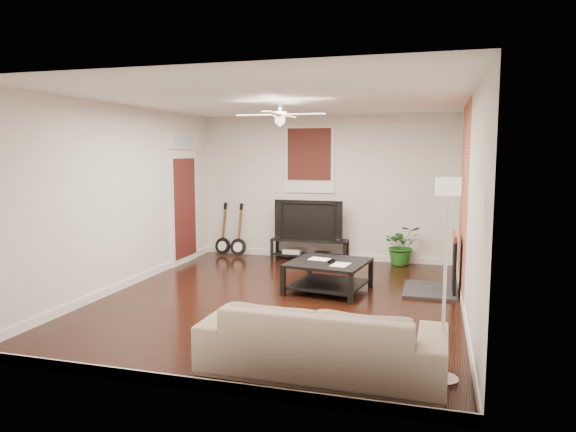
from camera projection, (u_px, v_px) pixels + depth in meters
The scene contains 14 objects.
room at pixel (280, 202), 7.33m from camera, with size 5.01×6.01×2.81m.
brick_accent at pixel (464, 200), 7.60m from camera, with size 0.02×2.20×2.80m, color #AC4E37.
fireplace at pixel (441, 262), 7.80m from camera, with size 0.80×1.10×0.92m, color black.
window_back at pixel (309, 159), 10.18m from camera, with size 1.00×0.06×1.30m, color #36160E.
door_left at pixel (184, 197), 9.83m from camera, with size 0.08×1.00×2.50m, color white.
tv_stand at pixel (310, 249), 10.19m from camera, with size 1.48×0.40×0.42m, color black.
tv at pixel (310, 219), 10.14m from camera, with size 1.33×0.17×0.76m, color black.
coffee_table at pixel (328, 276), 7.89m from camera, with size 1.10×1.10×0.46m, color black.
sofa at pixel (322, 338), 4.97m from camera, with size 2.30×0.90×0.67m, color #BAA98C.
floor_lamp at pixel (445, 281), 4.69m from camera, with size 0.31×0.31×1.88m, color silver, non-canonical shape.
potted_plant at pixel (402, 245), 9.73m from camera, with size 0.67×0.58×0.75m, color #1E5919.
guitar_left at pixel (222, 229), 10.61m from camera, with size 0.33×0.24×1.08m, color black, non-canonical shape.
guitar_right at pixel (238, 230), 10.49m from camera, with size 0.33×0.24×1.08m, color black, non-canonical shape.
ceiling_fan at pixel (280, 115), 7.18m from camera, with size 1.24×1.24×0.32m, color white, non-canonical shape.
Camera 1 is at (2.10, -6.99, 2.08)m, focal length 32.65 mm.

